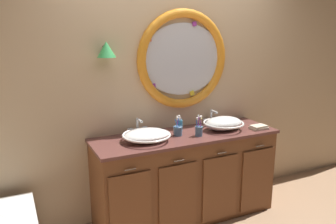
{
  "coord_description": "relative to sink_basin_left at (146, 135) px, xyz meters",
  "views": [
    {
      "loc": [
        -1.55,
        -2.58,
        1.91
      ],
      "look_at": [
        -0.2,
        0.25,
        1.14
      ],
      "focal_mm": 36.75,
      "sensor_mm": 36.0,
      "label": 1
    }
  ],
  "objects": [
    {
      "name": "vanity_counter",
      "position": [
        0.43,
        0.03,
        -0.5
      ],
      "size": [
        1.86,
        0.61,
        0.89
      ],
      "color": "brown",
      "rests_on": "ground_plane"
    },
    {
      "name": "faucet_set_right",
      "position": [
        0.85,
        0.23,
        0.01
      ],
      "size": [
        0.22,
        0.14,
        0.16
      ],
      "color": "silver",
      "rests_on": "vanity_counter"
    },
    {
      "name": "soap_dispenser",
      "position": [
        0.42,
        0.14,
        0.01
      ],
      "size": [
        0.06,
        0.07,
        0.15
      ],
      "color": "#388EBC",
      "rests_on": "vanity_counter"
    },
    {
      "name": "folded_hand_towel",
      "position": [
        1.19,
        -0.14,
        -0.04
      ],
      "size": [
        0.18,
        0.12,
        0.04
      ],
      "color": "beige",
      "rests_on": "vanity_counter"
    },
    {
      "name": "back_wall_assembly",
      "position": [
        0.43,
        0.35,
        0.38
      ],
      "size": [
        6.4,
        0.26,
        2.6
      ],
      "color": "#D6B78E",
      "rests_on": "ground_plane"
    },
    {
      "name": "faucet_set_left",
      "position": [
        0.0,
        0.23,
        0.01
      ],
      "size": [
        0.21,
        0.15,
        0.17
      ],
      "color": "silver",
      "rests_on": "vanity_counter"
    },
    {
      "name": "sink_basin_right",
      "position": [
        0.85,
        0.0,
        0.01
      ],
      "size": [
        0.42,
        0.42,
        0.14
      ],
      "color": "white",
      "rests_on": "vanity_counter"
    },
    {
      "name": "sink_basin_left",
      "position": [
        0.0,
        0.0,
        0.0
      ],
      "size": [
        0.45,
        0.45,
        0.11
      ],
      "color": "white",
      "rests_on": "vanity_counter"
    },
    {
      "name": "toothbrush_holder_left",
      "position": [
        0.34,
        0.02,
        -0.0
      ],
      "size": [
        0.09,
        0.09,
        0.2
      ],
      "color": "slate",
      "rests_on": "vanity_counter"
    },
    {
      "name": "toothbrush_holder_right",
      "position": [
        0.52,
        -0.07,
        0.0
      ],
      "size": [
        0.08,
        0.08,
        0.21
      ],
      "color": "slate",
      "rests_on": "vanity_counter"
    }
  ]
}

